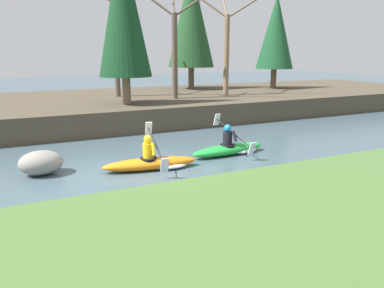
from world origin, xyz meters
name	(u,v)px	position (x,y,z in m)	size (l,w,h in m)	color
ground_plane	(146,174)	(0.00, 0.00, 0.00)	(90.00, 90.00, 0.00)	#425660
riverbank_far	(82,109)	(0.00, 9.90, 0.50)	(44.00, 9.89, 0.99)	#4C4233
conifer_tree_far_left	(123,7)	(1.54, 7.09, 5.10)	(2.31, 2.31, 7.05)	#7A664C
conifer_tree_left	(191,18)	(7.23, 12.31, 5.30)	(2.86, 2.86, 7.29)	brown
conifer_tree_mid_left	(276,32)	(12.11, 10.29, 4.48)	(2.33, 2.33, 5.76)	brown
bare_tree_upstream	(116,38)	(1.96, 10.20, 3.98)	(3.49, 3.45, 6.33)	brown
bare_tree_mid_upstream	(175,46)	(4.31, 8.05, 3.55)	(3.02, 2.99, 5.43)	brown
bare_tree_mid_downstream	(227,46)	(7.35, 8.23, 3.59)	(3.06, 3.02, 5.50)	#7A664C
kayaker_lead	(231,148)	(3.20, 0.78, 0.20)	(2.79, 2.07, 1.20)	green
kayaker_middle	(154,162)	(0.37, 0.34, 0.20)	(2.80, 2.07, 1.20)	orange
boulder_midstream	(41,163)	(-2.57, 1.22, 0.33)	(1.17, 0.91, 0.66)	gray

